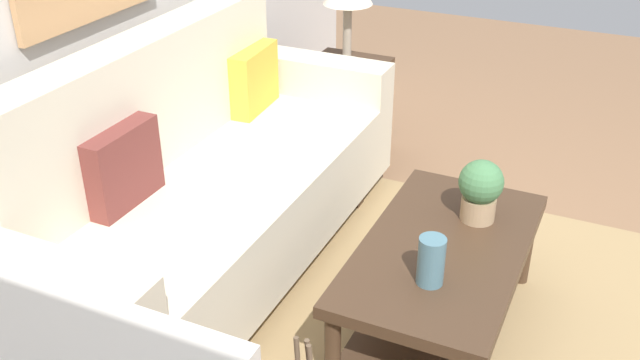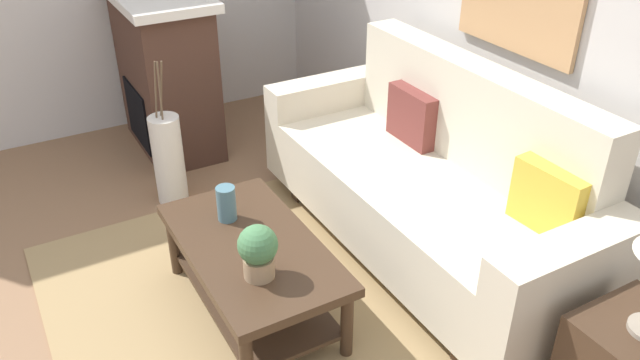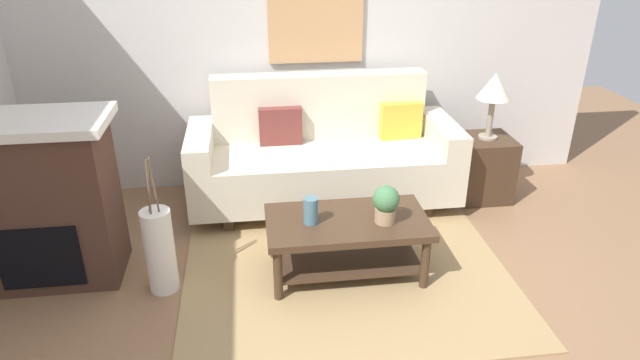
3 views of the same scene
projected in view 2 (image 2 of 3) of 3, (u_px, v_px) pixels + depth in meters
name	position (u px, v px, depth m)	size (l,w,h in m)	color
ground_plane	(183.00, 337.00, 3.09)	(9.12, 9.12, 0.00)	#8C6647
wall_back	(530.00, 7.00, 3.26)	(5.12, 0.10, 2.70)	silver
area_rug	(275.00, 302.00, 3.30)	(2.26, 2.17, 0.01)	#A38456
couch	(429.00, 184.00, 3.51)	(2.23, 0.84, 1.08)	beige
throw_pillow_maroon	(413.00, 116.00, 3.70)	(0.36, 0.12, 0.32)	brown
throw_pillow_mustard	(549.00, 199.00, 2.92)	(0.36, 0.12, 0.32)	gold
coffee_table	(252.00, 262.00, 3.10)	(1.10, 0.60, 0.43)	#422D1E
tabletop_vase	(226.00, 203.00, 3.17)	(0.10, 0.10, 0.19)	slate
potted_plant_tabletop	(258.00, 250.00, 2.76)	(0.18, 0.18, 0.26)	tan
fireplace	(166.00, 72.00, 4.56)	(1.02, 0.58, 1.16)	#472D23
floor_vase	(169.00, 160.00, 4.03)	(0.20, 0.20, 0.59)	white
floor_vase_branch_a	(160.00, 91.00, 3.78)	(0.01, 0.01, 0.36)	brown
floor_vase_branch_b	(161.00, 89.00, 3.81)	(0.01, 0.01, 0.36)	brown
floor_vase_branch_c	(156.00, 90.00, 3.79)	(0.01, 0.01, 0.36)	brown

